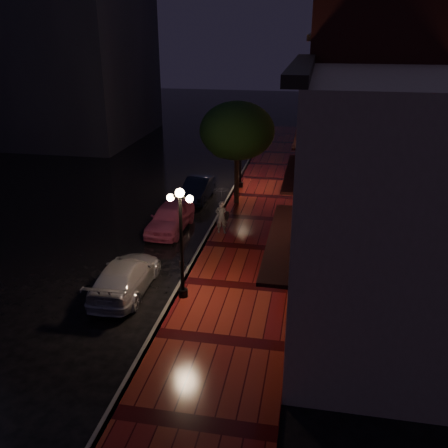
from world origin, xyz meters
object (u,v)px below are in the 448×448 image
Objects in this scene: streetlamp_near at (181,237)px; pink_car at (170,217)px; silver_car at (125,276)px; streetlamp_far at (241,149)px; woman_with_umbrella at (221,203)px; parking_meter at (181,272)px; navy_car at (198,189)px; street_tree at (237,133)px.

streetlamp_near is 1.03× the size of pink_car.
streetlamp_far is at bearing -101.44° from silver_car.
streetlamp_far is 0.94× the size of silver_car.
woman_with_umbrella is at bearing -88.09° from streetlamp_far.
parking_meter is (-0.20, 0.50, -1.71)m from streetlamp_near.
streetlamp_near reaches higher than woman_with_umbrella.
navy_car is 11.24m from parking_meter.
streetlamp_near is 0.74× the size of street_tree.
parking_meter is (-0.45, -5.90, -0.80)m from woman_with_umbrella.
navy_car is 0.87× the size of silver_car.
parking_meter reaches higher than silver_car.
pink_car is 0.90× the size of silver_car.
parking_meter is (-0.46, -10.49, -3.35)m from street_tree.
woman_with_umbrella is at bearing -114.61° from silver_car.
silver_car is 6.83m from woman_with_umbrella.
woman_with_umbrella reaches higher than navy_car.
streetlamp_near is at bearing -67.30° from pink_car.
navy_car is at bearing -131.92° from streetlamp_far.
streetlamp_near is 11.12m from street_tree.
street_tree is 4.38m from navy_car.
pink_car is (-2.42, -7.42, -1.89)m from streetlamp_far.
parking_meter is at bearing -173.53° from silver_car.
street_tree is 2.48× the size of woman_with_umbrella.
streetlamp_far is 1.07× the size of navy_car.
woman_with_umbrella is at bearing -1.23° from pink_car.
streetlamp_far reaches higher than parking_meter.
streetlamp_far is at bearing 94.91° from street_tree.
navy_car is 3.27× the size of parking_meter.
pink_car is at bearing -90.67° from navy_car.
streetlamp_near and streetlamp_far have the same top height.
streetlamp_far is 3.44m from street_tree.
streetlamp_far reaches higher than pink_car.
pink_car is at bearing 110.24° from streetlamp_near.
silver_car is 3.76× the size of parking_meter.
navy_car is (-2.18, -2.43, -1.94)m from streetlamp_far.
silver_car is (-2.38, 0.19, -1.93)m from streetlamp_near.
silver_car is at bearing -88.89° from navy_car.
silver_car is (-2.64, -10.80, -3.58)m from street_tree.
streetlamp_near is at bearing 86.45° from woman_with_umbrella.
street_tree is 11.68m from silver_car.
streetlamp_far is at bearing 90.00° from streetlamp_near.
street_tree is (0.26, -3.01, 1.64)m from streetlamp_far.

